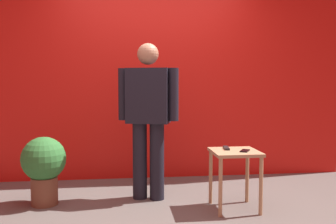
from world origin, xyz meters
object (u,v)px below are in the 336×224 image
Objects in this scene: side_table at (235,162)px; cell_phone at (245,151)px; tv_remote at (226,148)px; potted_plant at (44,165)px; standing_person at (148,113)px.

cell_phone is (0.08, -0.05, 0.11)m from side_table.
side_table is 0.15m from cell_phone.
potted_plant reaches higher than tv_remote.
standing_person is 9.58× the size of tv_remote.
cell_phone is at bearing -37.15° from tv_remote.
standing_person is at bearing 3.95° from potted_plant.
side_table is 0.84× the size of potted_plant.
standing_person is 11.31× the size of cell_phone.
tv_remote is 1.82m from potted_plant.
potted_plant reaches higher than cell_phone.
potted_plant is at bearing -160.59° from cell_phone.
side_table is 3.38× the size of tv_remote.
standing_person is at bearing 163.64° from tv_remote.
standing_person is 2.84× the size of side_table.
tv_remote is at bearing 166.28° from cell_phone.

